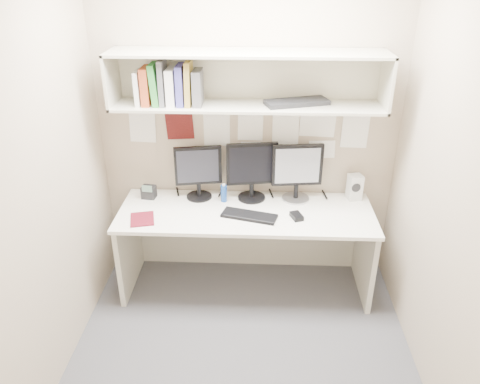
{
  "coord_description": "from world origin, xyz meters",
  "views": [
    {
      "loc": [
        0.09,
        -2.56,
        2.52
      ],
      "look_at": [
        -0.04,
        0.35,
        1.04
      ],
      "focal_mm": 35.0,
      "sensor_mm": 36.0,
      "label": 1
    }
  ],
  "objects_px": {
    "keyboard": "(249,216)",
    "desk": "(246,249)",
    "monitor_right": "(297,170)",
    "maroon_notebook": "(142,219)",
    "desk_phone": "(149,192)",
    "monitor_center": "(252,169)",
    "speaker": "(355,187)",
    "monitor_left": "(198,170)"
  },
  "relations": [
    {
      "from": "monitor_right",
      "to": "desk_phone",
      "type": "height_order",
      "value": "monitor_right"
    },
    {
      "from": "desk_phone",
      "to": "maroon_notebook",
      "type": "bearing_deg",
      "value": -79.02
    },
    {
      "from": "monitor_center",
      "to": "speaker",
      "type": "height_order",
      "value": "monitor_center"
    },
    {
      "from": "keyboard",
      "to": "desk",
      "type": "bearing_deg",
      "value": 120.11
    },
    {
      "from": "monitor_left",
      "to": "desk_phone",
      "type": "height_order",
      "value": "monitor_left"
    },
    {
      "from": "monitor_right",
      "to": "maroon_notebook",
      "type": "relative_size",
      "value": 2.23
    },
    {
      "from": "monitor_left",
      "to": "speaker",
      "type": "bearing_deg",
      "value": -9.4
    },
    {
      "from": "monitor_right",
      "to": "maroon_notebook",
      "type": "distance_m",
      "value": 1.27
    },
    {
      "from": "monitor_left",
      "to": "monitor_center",
      "type": "distance_m",
      "value": 0.43
    },
    {
      "from": "monitor_left",
      "to": "desk_phone",
      "type": "xyz_separation_m",
      "value": [
        -0.41,
        -0.03,
        -0.19
      ]
    },
    {
      "from": "desk",
      "to": "monitor_right",
      "type": "bearing_deg",
      "value": 28.72
    },
    {
      "from": "desk_phone",
      "to": "monitor_left",
      "type": "bearing_deg",
      "value": 11.59
    },
    {
      "from": "maroon_notebook",
      "to": "desk_phone",
      "type": "xyz_separation_m",
      "value": [
        -0.03,
        0.36,
        0.05
      ]
    },
    {
      "from": "speaker",
      "to": "desk_phone",
      "type": "relative_size",
      "value": 1.59
    },
    {
      "from": "desk",
      "to": "keyboard",
      "type": "height_order",
      "value": "keyboard"
    },
    {
      "from": "monitor_left",
      "to": "monitor_center",
      "type": "xyz_separation_m",
      "value": [
        0.43,
        -0.0,
        0.02
      ]
    },
    {
      "from": "keyboard",
      "to": "speaker",
      "type": "distance_m",
      "value": 0.92
    },
    {
      "from": "monitor_center",
      "to": "desk",
      "type": "bearing_deg",
      "value": -108.91
    },
    {
      "from": "monitor_left",
      "to": "monitor_right",
      "type": "xyz_separation_m",
      "value": [
        0.8,
        -0.0,
        0.01
      ]
    },
    {
      "from": "monitor_right",
      "to": "monitor_left",
      "type": "bearing_deg",
      "value": 173.0
    },
    {
      "from": "monitor_left",
      "to": "desk_phone",
      "type": "bearing_deg",
      "value": 174.33
    },
    {
      "from": "desk",
      "to": "speaker",
      "type": "height_order",
      "value": "speaker"
    },
    {
      "from": "desk",
      "to": "monitor_left",
      "type": "bearing_deg",
      "value": 151.03
    },
    {
      "from": "desk",
      "to": "maroon_notebook",
      "type": "bearing_deg",
      "value": -167.09
    },
    {
      "from": "speaker",
      "to": "monitor_right",
      "type": "bearing_deg",
      "value": 170.2
    },
    {
      "from": "keyboard",
      "to": "maroon_notebook",
      "type": "relative_size",
      "value": 1.98
    },
    {
      "from": "keyboard",
      "to": "desk_phone",
      "type": "height_order",
      "value": "desk_phone"
    },
    {
      "from": "desk",
      "to": "maroon_notebook",
      "type": "relative_size",
      "value": 9.42
    },
    {
      "from": "desk",
      "to": "desk_phone",
      "type": "bearing_deg",
      "value": 167.12
    },
    {
      "from": "monitor_right",
      "to": "keyboard",
      "type": "relative_size",
      "value": 1.12
    },
    {
      "from": "desk",
      "to": "monitor_left",
      "type": "xyz_separation_m",
      "value": [
        -0.4,
        0.22,
        0.61
      ]
    },
    {
      "from": "desk",
      "to": "speaker",
      "type": "xyz_separation_m",
      "value": [
        0.88,
        0.24,
        0.47
      ]
    },
    {
      "from": "desk",
      "to": "maroon_notebook",
      "type": "distance_m",
      "value": 0.88
    },
    {
      "from": "monitor_center",
      "to": "maroon_notebook",
      "type": "height_order",
      "value": "monitor_center"
    },
    {
      "from": "maroon_notebook",
      "to": "desk_phone",
      "type": "distance_m",
      "value": 0.37
    },
    {
      "from": "monitor_left",
      "to": "maroon_notebook",
      "type": "xyz_separation_m",
      "value": [
        -0.39,
        -0.4,
        -0.24
      ]
    },
    {
      "from": "monitor_right",
      "to": "monitor_center",
      "type": "bearing_deg",
      "value": 173.01
    },
    {
      "from": "monitor_left",
      "to": "monitor_right",
      "type": "height_order",
      "value": "monitor_right"
    },
    {
      "from": "desk_phone",
      "to": "speaker",
      "type": "bearing_deg",
      "value": 8.78
    },
    {
      "from": "keyboard",
      "to": "speaker",
      "type": "xyz_separation_m",
      "value": [
        0.85,
        0.34,
        0.1
      ]
    },
    {
      "from": "keyboard",
      "to": "desk_phone",
      "type": "bearing_deg",
      "value": 176.65
    },
    {
      "from": "monitor_right",
      "to": "desk_phone",
      "type": "xyz_separation_m",
      "value": [
        -1.21,
        -0.03,
        -0.21
      ]
    }
  ]
}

